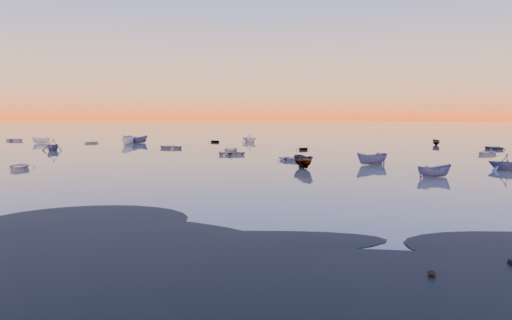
# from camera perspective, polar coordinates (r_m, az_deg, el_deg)

# --- Properties ---
(ground) EXTENTS (600.00, 600.00, 0.00)m
(ground) POSITION_cam_1_polar(r_m,az_deg,el_deg) (125.59, 4.22, 2.56)
(ground) COLOR #6C635A
(ground) RESTS_ON ground
(mud_lobes) EXTENTS (140.00, 6.00, 0.07)m
(mud_lobes) POSITION_cam_1_polar(r_m,az_deg,el_deg) (26.36, -11.40, -8.03)
(mud_lobes) COLOR black
(mud_lobes) RESTS_ON ground
(moored_fleet) EXTENTS (124.00, 58.00, 1.20)m
(moored_fleet) POSITION_cam_1_polar(r_m,az_deg,el_deg) (78.85, 1.84, 0.93)
(moored_fleet) COLOR silver
(moored_fleet) RESTS_ON ground
(boat_near_center) EXTENTS (2.56, 3.81, 1.22)m
(boat_near_center) POSITION_cam_1_polar(r_m,az_deg,el_deg) (50.53, 19.68, -1.86)
(boat_near_center) COLOR #3A446F
(boat_near_center) RESTS_ON ground
(boat_near_right) EXTENTS (3.92, 3.88, 1.33)m
(boat_near_right) POSITION_cam_1_polar(r_m,az_deg,el_deg) (59.71, 26.51, -1.05)
(boat_near_right) COLOR #3A446F
(boat_near_right) RESTS_ON ground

